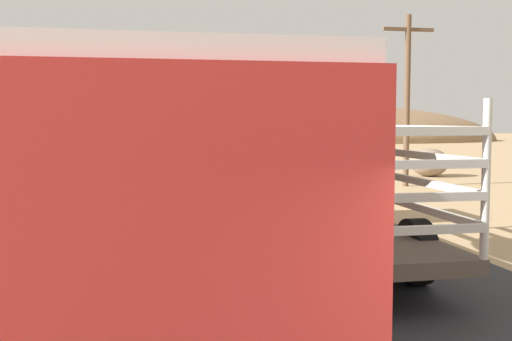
{
  "coord_description": "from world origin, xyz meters",
  "views": [
    {
      "loc": [
        -2.78,
        -2.1,
        2.74
      ],
      "look_at": [
        0.0,
        11.55,
        1.64
      ],
      "focal_mm": 44.41,
      "sensor_mm": 36.0,
      "label": 1
    }
  ],
  "objects_px": {
    "power_pole_mid": "(407,94)",
    "boulder_near_shoulder": "(429,162)",
    "car_far": "(202,159)",
    "livestock_truck": "(286,162)",
    "bus": "(150,196)"
  },
  "relations": [
    {
      "from": "power_pole_mid",
      "to": "car_far",
      "type": "bearing_deg",
      "value": 131.28
    },
    {
      "from": "livestock_truck",
      "to": "boulder_near_shoulder",
      "type": "distance_m",
      "value": 18.21
    },
    {
      "from": "livestock_truck",
      "to": "car_far",
      "type": "distance_m",
      "value": 19.04
    },
    {
      "from": "bus",
      "to": "boulder_near_shoulder",
      "type": "bearing_deg",
      "value": 54.81
    },
    {
      "from": "livestock_truck",
      "to": "bus",
      "type": "bearing_deg",
      "value": -120.11
    },
    {
      "from": "bus",
      "to": "boulder_near_shoulder",
      "type": "distance_m",
      "value": 24.75
    },
    {
      "from": "livestock_truck",
      "to": "boulder_near_shoulder",
      "type": "relative_size",
      "value": 5.07
    },
    {
      "from": "power_pole_mid",
      "to": "boulder_near_shoulder",
      "type": "relative_size",
      "value": 3.7
    },
    {
      "from": "boulder_near_shoulder",
      "to": "car_far",
      "type": "bearing_deg",
      "value": 157.23
    },
    {
      "from": "bus",
      "to": "power_pole_mid",
      "type": "distance_m",
      "value": 19.66
    },
    {
      "from": "bus",
      "to": "livestock_truck",
      "type": "bearing_deg",
      "value": 59.89
    },
    {
      "from": "car_far",
      "to": "boulder_near_shoulder",
      "type": "xyz_separation_m",
      "value": [
        10.7,
        -4.49,
        -0.0
      ]
    },
    {
      "from": "bus",
      "to": "car_far",
      "type": "xyz_separation_m",
      "value": [
        3.55,
        24.71,
        -1.05
      ]
    },
    {
      "from": "livestock_truck",
      "to": "boulder_near_shoulder",
      "type": "bearing_deg",
      "value": 52.98
    },
    {
      "from": "power_pole_mid",
      "to": "livestock_truck",
      "type": "bearing_deg",
      "value": -126.88
    }
  ]
}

